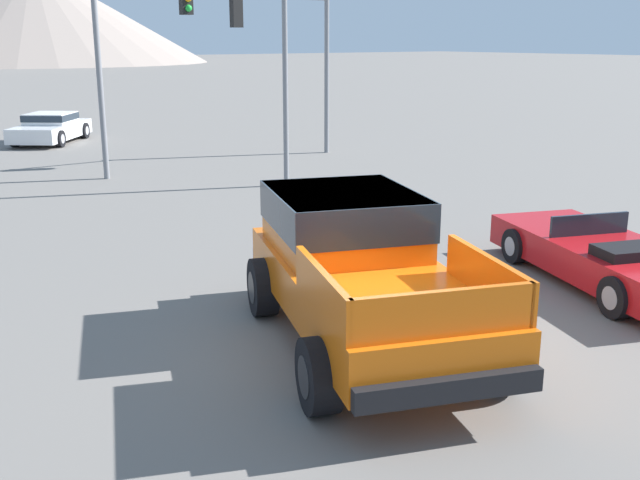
% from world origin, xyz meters
% --- Properties ---
extents(ground_plane, '(320.00, 320.00, 0.00)m').
position_xyz_m(ground_plane, '(0.00, 0.00, 0.00)').
color(ground_plane, slate).
extents(orange_pickup_truck, '(3.67, 5.56, 1.88)m').
position_xyz_m(orange_pickup_truck, '(-0.07, -0.06, 1.07)').
color(orange_pickup_truck, orange).
rests_on(orange_pickup_truck, ground_plane).
extents(red_convertible_car, '(3.23, 4.90, 1.05)m').
position_xyz_m(red_convertible_car, '(4.64, -0.69, 0.44)').
color(red_convertible_car, '#B21419').
rests_on(red_convertible_car, ground_plane).
extents(parked_car_white, '(3.96, 4.31, 1.12)m').
position_xyz_m(parked_car_white, '(2.55, 22.08, 0.58)').
color(parked_car_white, white).
rests_on(parked_car_white, ground_plane).
extents(traffic_light_main, '(4.05, 0.38, 5.42)m').
position_xyz_m(traffic_light_main, '(8.02, 13.72, 3.81)').
color(traffic_light_main, slate).
rests_on(traffic_light_main, ground_plane).
extents(traffic_light_crosswalk, '(3.19, 0.38, 5.76)m').
position_xyz_m(traffic_light_crosswalk, '(2.65, 13.31, 3.98)').
color(traffic_light_crosswalk, slate).
rests_on(traffic_light_crosswalk, ground_plane).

